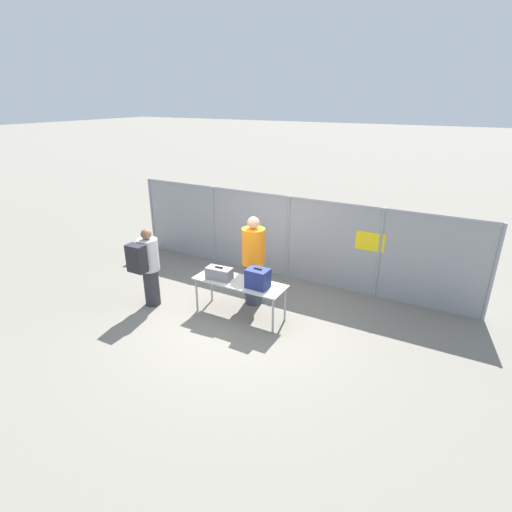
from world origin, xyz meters
TOP-DOWN VIEW (x-y plane):
  - ground_plane at (0.00, 0.00)m, footprint 120.00×120.00m
  - fence_section at (0.01, 2.18)m, footprint 8.31×0.07m
  - inspection_table at (-0.03, 0.07)m, footprint 1.80×0.63m
  - suitcase_grey at (-0.44, -0.01)m, footprint 0.52×0.29m
  - suitcase_navy at (0.38, 0.03)m, footprint 0.41×0.31m
  - traveler_hooded at (-1.84, -0.45)m, footprint 0.40×0.62m
  - security_worker_near at (-0.06, 0.67)m, footprint 0.46×0.46m
  - utility_trailer at (1.84, 4.12)m, footprint 3.28×1.93m

SIDE VIEW (x-z plane):
  - ground_plane at x=0.00m, z-range 0.00..0.00m
  - utility_trailer at x=1.84m, z-range 0.06..0.66m
  - inspection_table at x=-0.03m, z-range 0.30..1.04m
  - suitcase_grey at x=-0.44m, z-range 0.72..0.97m
  - traveler_hooded at x=-1.84m, z-range 0.08..1.70m
  - suitcase_navy at x=0.38m, z-range 0.72..1.11m
  - security_worker_near at x=-0.06m, z-range 0.03..1.88m
  - fence_section at x=0.01m, z-range 0.05..1.99m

